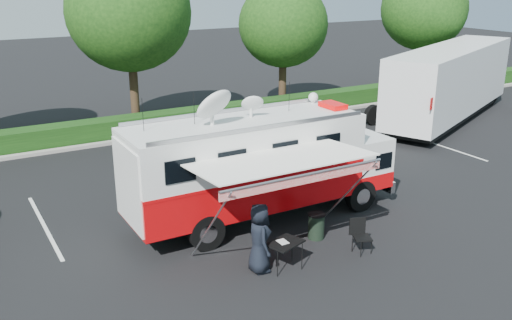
{
  "coord_description": "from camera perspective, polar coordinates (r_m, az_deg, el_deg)",
  "views": [
    {
      "loc": [
        -8.96,
        -15.05,
        7.88
      ],
      "look_at": [
        0.0,
        0.5,
        1.9
      ],
      "focal_mm": 40.0,
      "sensor_mm": 36.0,
      "label": 1
    }
  ],
  "objects": [
    {
      "name": "awning",
      "position": [
        15.64,
        2.85,
        -0.38
      ],
      "size": [
        5.02,
        2.6,
        3.03
      ],
      "color": "white",
      "rests_on": "ground_plane"
    },
    {
      "name": "person",
      "position": [
        16.04,
        0.33,
        -10.99
      ],
      "size": [
        0.8,
        1.07,
        1.97
      ],
      "primitive_type": "imported",
      "rotation": [
        0.0,
        0.0,
        1.38
      ],
      "color": "black",
      "rests_on": "ground_plane"
    },
    {
      "name": "stall_lines",
      "position": [
        21.43,
        -4.51,
        -3.19
      ],
      "size": [
        24.12,
        5.5,
        0.01
      ],
      "color": "silver",
      "rests_on": "ground_plane"
    },
    {
      "name": "trash_bin",
      "position": [
        17.75,
        6.05,
        -6.57
      ],
      "size": [
        0.54,
        0.54,
        0.81
      ],
      "color": "black",
      "rests_on": "ground_plane"
    },
    {
      "name": "command_truck",
      "position": [
        18.47,
        0.56,
        -0.49
      ],
      "size": [
        9.2,
        2.53,
        4.42
      ],
      "color": "black",
      "rests_on": "ground_plane"
    },
    {
      "name": "ground_plane",
      "position": [
        19.2,
        0.75,
        -5.8
      ],
      "size": [
        120.0,
        120.0,
        0.0
      ],
      "primitive_type": "plane",
      "color": "black",
      "rests_on": "ground"
    },
    {
      "name": "folding_chair",
      "position": [
        17.05,
        10.34,
        -7.12
      ],
      "size": [
        0.64,
        0.68,
        1.03
      ],
      "color": "black",
      "rests_on": "ground_plane"
    },
    {
      "name": "semi_trailer",
      "position": [
        33.07,
        18.89,
        7.39
      ],
      "size": [
        12.94,
        7.8,
        4.0
      ],
      "color": "white",
      "rests_on": "ground_plane"
    },
    {
      "name": "back_border",
      "position": [
        29.86,
        -10.28,
        12.61
      ],
      "size": [
        60.0,
        6.14,
        8.87
      ],
      "color": "#9E998E",
      "rests_on": "ground_plane"
    },
    {
      "name": "folding_table",
      "position": [
        15.78,
        2.93,
        -8.35
      ],
      "size": [
        1.14,
        0.96,
        0.83
      ],
      "color": "black",
      "rests_on": "ground_plane"
    }
  ]
}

